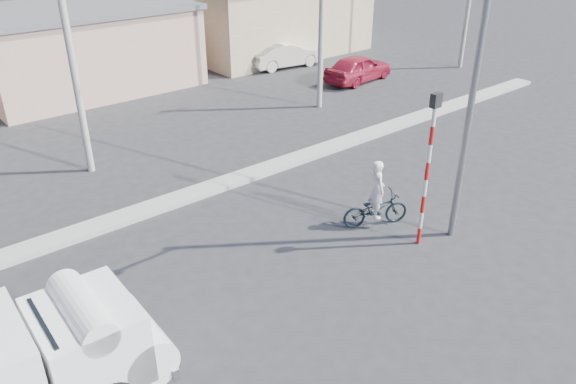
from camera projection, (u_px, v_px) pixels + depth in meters
ground_plane at (381, 318)px, 12.96m from camera, size 120.00×120.00×0.00m
median at (199, 192)px, 18.40m from camera, size 40.00×0.80×0.16m
bicycle at (375, 209)px, 16.46m from camera, size 2.09×1.46×1.04m
cyclist at (376, 198)px, 16.30m from camera, size 0.66×0.77×1.77m
car_cream at (285, 55)px, 32.22m from camera, size 4.53×2.06×1.44m
car_red at (358, 68)px, 29.64m from camera, size 4.34×2.13×1.43m
traffic_pole at (429, 159)px, 14.60m from camera, size 0.28×0.18×4.36m
streetlight at (474, 65)px, 13.83m from camera, size 2.34×0.22×9.00m
building_row at (65, 48)px, 27.66m from camera, size 37.80×7.30×4.44m
utility_poles at (209, 35)px, 21.13m from camera, size 35.40×0.24×8.00m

